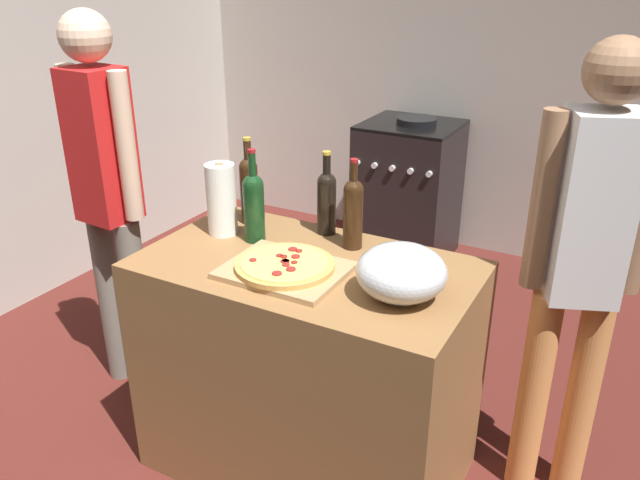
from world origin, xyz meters
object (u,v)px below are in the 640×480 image
Objects in this scene: wine_bottle_green at (249,187)px; person_in_stripes at (107,187)px; wine_bottle_amber at (327,199)px; stove at (408,191)px; pizza at (285,265)px; wine_bottle_clear at (254,204)px; paper_towel_roll at (221,199)px; person_in_red at (583,259)px; mixing_bowl at (401,272)px; wine_bottle_dark at (353,210)px.

person_in_stripes reaches higher than wine_bottle_green.
stove is (-0.33, 1.77, -0.57)m from wine_bottle_amber.
pizza is 0.95× the size of wine_bottle_clear.
pizza is 0.20× the size of person_in_stripes.
pizza is at bearing -9.92° from person_in_stripes.
stove is (0.02, 1.96, -0.57)m from paper_towel_roll.
person_in_red reaches higher than paper_towel_roll.
person_in_red is (0.88, 0.44, 0.04)m from pizza.
wine_bottle_amber is (0.35, 0.19, 0.00)m from paper_towel_roll.
pizza is at bearing -175.78° from mixing_bowl.
wine_bottle_amber is at bearing -79.37° from stove.
person_in_red reaches higher than mixing_bowl.
wine_bottle_dark is (0.50, 0.12, 0.01)m from paper_towel_roll.
wine_bottle_clear reaches higher than wine_bottle_green.
person_in_stripes is at bearing -107.42° from stove.
pizza is at bearing -153.49° from person_in_red.
wine_bottle_green is at bearing -171.14° from wine_bottle_amber.
wine_bottle_dark reaches higher than pizza.
paper_towel_roll is 2.04m from stove.
wine_bottle_dark is (-0.30, 0.27, 0.06)m from mixing_bowl.
pizza is 0.50m from wine_bottle_green.
mixing_bowl is 0.81× the size of wine_bottle_green.
wine_bottle_green is at bearing -89.64° from stove.
wine_bottle_clear is at bearing 0.55° from paper_towel_roll.
wine_bottle_amber is 0.93× the size of wine_bottle_green.
person_in_stripes reaches higher than pizza.
pizza is 1.00× the size of wine_bottle_dark.
wine_bottle_amber is (-0.45, 0.34, 0.05)m from mixing_bowl.
wine_bottle_dark is at bearing 6.61° from person_in_stripes.
wine_bottle_amber is 0.97m from person_in_stripes.
paper_towel_roll is at bearing -151.02° from wine_bottle_amber.
wine_bottle_clear is at bearing -50.03° from wine_bottle_green.
pizza is 1.20× the size of paper_towel_roll.
paper_towel_roll is at bearing 0.51° from person_in_stripes.
mixing_bowl is at bearing -42.20° from wine_bottle_dark.
mixing_bowl is 1.01× the size of paper_towel_roll.
paper_towel_roll is at bearing -166.22° from wine_bottle_dark.
wine_bottle_green is (0.03, 0.14, 0.01)m from paper_towel_roll.
mixing_bowl is 0.87× the size of wine_bottle_amber.
person_in_stripes is (-0.63, -0.15, -0.06)m from wine_bottle_green.
person_in_stripes reaches higher than mixing_bowl.
wine_bottle_green reaches higher than paper_towel_roll.
mixing_bowl is 1.40m from person_in_stripes.
wine_bottle_green reaches higher than stove.
person_in_red is at bearing 26.51° from pizza.
wine_bottle_green is (-0.32, -0.05, 0.01)m from wine_bottle_amber.
wine_bottle_amber is (-0.04, 0.37, 0.11)m from pizza.
mixing_bowl is at bearing -20.87° from wine_bottle_green.
paper_towel_roll is 0.83× the size of wine_bottle_dark.
person_in_red is (1.25, -1.70, 0.50)m from stove.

